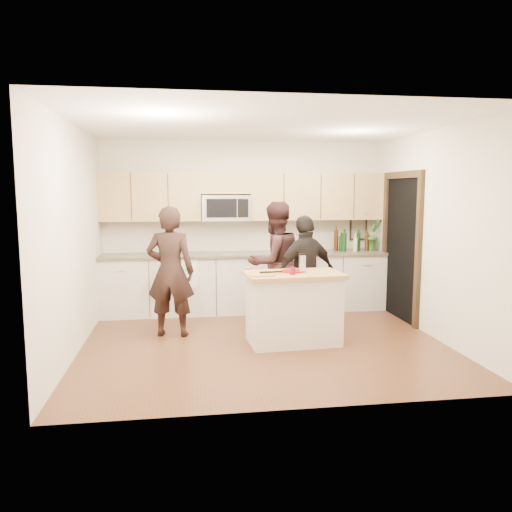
{
  "coord_description": "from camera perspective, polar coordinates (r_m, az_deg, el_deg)",
  "views": [
    {
      "loc": [
        -0.98,
        -6.09,
        1.91
      ],
      "look_at": [
        -0.04,
        0.35,
        1.06
      ],
      "focal_mm": 35.0,
      "sensor_mm": 36.0,
      "label": 1
    }
  ],
  "objects": [
    {
      "name": "floor",
      "position": [
        6.46,
        0.8,
        -9.79
      ],
      "size": [
        4.5,
        4.5,
        0.0
      ],
      "primitive_type": "plane",
      "color": "#52311C",
      "rests_on": "ground"
    },
    {
      "name": "toaster",
      "position": [
        7.81,
        -9.89,
        0.94
      ],
      "size": [
        0.3,
        0.24,
        0.21
      ],
      "color": "black",
      "rests_on": "back_cabinetry"
    },
    {
      "name": "doorway",
      "position": [
        7.73,
        16.28,
        1.53
      ],
      "size": [
        0.06,
        1.25,
        2.2
      ],
      "color": "black",
      "rests_on": "ground"
    },
    {
      "name": "back_cabinetry",
      "position": [
        7.97,
        -1.12,
        -2.99
      ],
      "size": [
        4.5,
        0.66,
        0.94
      ],
      "color": "beige",
      "rests_on": "ground"
    },
    {
      "name": "woman_right",
      "position": [
        6.85,
        5.69,
        -1.99
      ],
      "size": [
        1.01,
        0.71,
        1.59
      ],
      "primitive_type": "imported",
      "rotation": [
        0.0,
        0.0,
        3.53
      ],
      "color": "black",
      "rests_on": "ground"
    },
    {
      "name": "knife",
      "position": [
        5.99,
        1.17,
        -2.07
      ],
      "size": [
        0.2,
        0.03,
        0.01
      ],
      "primitive_type": "cube",
      "rotation": [
        0.0,
        0.0,
        0.06
      ],
      "color": "silver",
      "rests_on": "cutting_board"
    },
    {
      "name": "room_shell",
      "position": [
        6.17,
        0.83,
        5.75
      ],
      "size": [
        4.52,
        4.02,
        2.71
      ],
      "color": "beige",
      "rests_on": "ground"
    },
    {
      "name": "island",
      "position": [
        6.32,
        4.28,
        -5.91
      ],
      "size": [
        1.24,
        0.77,
        0.9
      ],
      "rotation": [
        0.0,
        0.0,
        0.06
      ],
      "color": "beige",
      "rests_on": "ground"
    },
    {
      "name": "box_grater",
      "position": [
        6.27,
        5.3,
        -0.71
      ],
      "size": [
        0.09,
        0.06,
        0.22
      ],
      "color": "silver",
      "rests_on": "red_plate"
    },
    {
      "name": "tongs",
      "position": [
        6.1,
        1.69,
        -1.84
      ],
      "size": [
        0.28,
        0.04,
        0.02
      ],
      "primitive_type": "cube",
      "rotation": [
        0.0,
        0.0,
        0.06
      ],
      "color": "black",
      "rests_on": "cutting_board"
    },
    {
      "name": "drink_glass",
      "position": [
        6.09,
        4.2,
        -1.71
      ],
      "size": [
        0.07,
        0.07,
        0.09
      ],
      "primitive_type": "cylinder",
      "color": "maroon",
      "rests_on": "island"
    },
    {
      "name": "cutting_board",
      "position": [
        5.97,
        0.71,
        -2.22
      ],
      "size": [
        0.29,
        0.19,
        0.02
      ],
      "primitive_type": "cube",
      "rotation": [
        0.0,
        0.0,
        0.06
      ],
      "color": "#B57C4B",
      "rests_on": "island"
    },
    {
      "name": "red_plate",
      "position": [
        6.3,
        4.22,
        -1.75
      ],
      "size": [
        0.31,
        0.31,
        0.02
      ],
      "primitive_type": "cylinder",
      "color": "maroon",
      "rests_on": "island"
    },
    {
      "name": "woman_center",
      "position": [
        7.17,
        2.15,
        -0.83
      ],
      "size": [
        1.05,
        0.96,
        1.76
      ],
      "primitive_type": "imported",
      "rotation": [
        0.0,
        0.0,
        3.56
      ],
      "color": "black",
      "rests_on": "ground"
    },
    {
      "name": "framed_picture",
      "position": [
        8.61,
        11.61,
        3.06
      ],
      "size": [
        0.3,
        0.03,
        0.38
      ],
      "color": "black",
      "rests_on": "ground"
    },
    {
      "name": "orchid",
      "position": [
        8.42,
        13.17,
        2.41
      ],
      "size": [
        0.33,
        0.29,
        0.53
      ],
      "primitive_type": "imported",
      "rotation": [
        0.0,
        0.0,
        0.2
      ],
      "color": "#38722D",
      "rests_on": "back_cabinetry"
    },
    {
      "name": "microwave",
      "position": [
        7.92,
        -3.48,
        5.52
      ],
      "size": [
        0.76,
        0.41,
        0.4
      ],
      "color": "silver",
      "rests_on": "ground"
    },
    {
      "name": "woman_left",
      "position": [
        6.64,
        -9.76,
        -1.77
      ],
      "size": [
        0.69,
        0.52,
        1.72
      ],
      "primitive_type": "imported",
      "rotation": [
        0.0,
        0.0,
        2.96
      ],
      "color": "black",
      "rests_on": "ground"
    },
    {
      "name": "bottle_cluster",
      "position": [
        8.27,
        10.93,
        1.74
      ],
      "size": [
        0.62,
        0.25,
        0.4
      ],
      "color": "black",
      "rests_on": "back_cabinetry"
    },
    {
      "name": "dish_towel",
      "position": [
        7.67,
        -8.01,
        -0.97
      ],
      "size": [
        0.34,
        0.6,
        0.48
      ],
      "color": "white",
      "rests_on": "ground"
    },
    {
      "name": "upper_cabinetry",
      "position": [
        7.99,
        -1.04,
        6.93
      ],
      "size": [
        4.5,
        0.33,
        0.75
      ],
      "color": "tan",
      "rests_on": "ground"
    }
  ]
}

